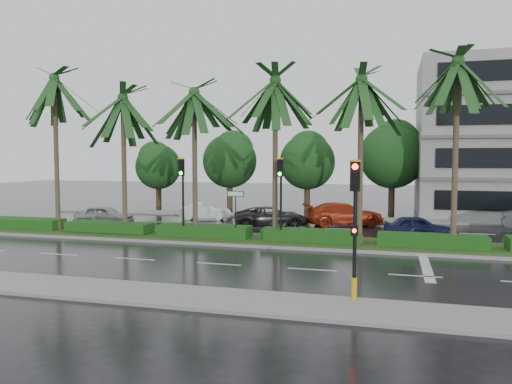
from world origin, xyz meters
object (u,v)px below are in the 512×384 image
(street_sign, at_px, (236,203))
(car_blue, at_px, (418,228))
(signal_median_left, at_px, (182,186))
(car_red, at_px, (344,214))
(signal_near, at_px, (355,224))
(car_silver, at_px, (104,215))
(car_white, at_px, (205,211))
(car_darkgrey, at_px, (271,217))

(street_sign, xyz_separation_m, car_blue, (9.50, 3.52, -1.47))
(signal_median_left, bearing_deg, street_sign, 3.47)
(car_red, height_order, car_blue, car_red)
(signal_median_left, xyz_separation_m, car_red, (8.00, 8.16, -2.23))
(car_red, bearing_deg, signal_median_left, 114.55)
(signal_near, bearing_deg, signal_median_left, 135.91)
(signal_near, xyz_separation_m, car_red, (-2.00, 17.84, -1.74))
(signal_median_left, xyz_separation_m, street_sign, (3.00, 0.18, -0.87))
(signal_near, relative_size, car_blue, 1.13)
(street_sign, height_order, car_silver, street_sign)
(signal_median_left, relative_size, car_white, 1.17)
(signal_near, bearing_deg, car_darkgrey, 112.22)
(car_red, relative_size, car_blue, 1.37)
(car_silver, xyz_separation_m, car_red, (15.50, 4.00, 0.10))
(car_silver, bearing_deg, car_blue, -99.60)
(signal_near, height_order, signal_median_left, signal_median_left)
(signal_median_left, relative_size, street_sign, 1.68)
(signal_near, distance_m, car_darkgrey, 17.29)
(street_sign, relative_size, car_white, 0.70)
(car_darkgrey, distance_m, car_red, 4.90)
(car_red, distance_m, car_blue, 6.33)
(signal_median_left, bearing_deg, car_white, 103.52)
(street_sign, xyz_separation_m, car_white, (-5.14, 8.72, -1.51))
(signal_median_left, relative_size, car_silver, 1.12)
(street_sign, xyz_separation_m, car_silver, (-10.50, 3.97, -1.46))
(signal_near, xyz_separation_m, car_darkgrey, (-6.50, 15.91, -1.83))
(signal_near, bearing_deg, car_white, 123.14)
(signal_median_left, height_order, car_darkgrey, signal_median_left)
(signal_median_left, relative_size, car_blue, 1.13)
(car_darkgrey, relative_size, car_red, 0.92)
(car_silver, bearing_deg, car_darkgrey, -87.64)
(car_silver, height_order, car_darkgrey, car_darkgrey)
(street_sign, relative_size, car_silver, 0.67)
(signal_near, relative_size, signal_median_left, 1.00)
(signal_near, bearing_deg, street_sign, 125.34)
(car_silver, distance_m, car_darkgrey, 11.19)
(car_blue, bearing_deg, signal_near, 166.18)
(car_darkgrey, xyz_separation_m, car_red, (4.50, 1.93, 0.09))
(car_white, xyz_separation_m, car_blue, (14.64, -5.20, 0.04))
(car_white, bearing_deg, car_red, -106.44)
(street_sign, bearing_deg, car_white, 120.51)
(street_sign, distance_m, car_silver, 11.32)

